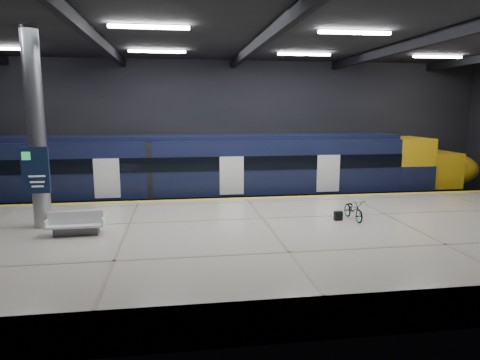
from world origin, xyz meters
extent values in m
plane|color=black|center=(0.00, 0.00, 0.00)|extent=(30.00, 30.00, 0.00)
cube|color=black|center=(0.00, 8.00, 4.00)|extent=(30.00, 0.10, 8.00)
cube|color=black|center=(0.00, -8.00, 4.00)|extent=(30.00, 0.10, 8.00)
cube|color=black|center=(0.00, 0.00, 8.00)|extent=(30.00, 16.00, 0.10)
cube|color=black|center=(-6.00, 0.00, 7.75)|extent=(0.25, 16.00, 0.40)
cube|color=black|center=(0.00, 0.00, 7.75)|extent=(0.25, 16.00, 0.40)
cube|color=black|center=(6.00, 0.00, 7.75)|extent=(0.25, 16.00, 0.40)
cube|color=white|center=(-4.00, -2.00, 7.88)|extent=(2.60, 0.18, 0.10)
cube|color=white|center=(3.00, -2.00, 7.88)|extent=(2.60, 0.18, 0.10)
cube|color=white|center=(-4.00, 4.00, 7.88)|extent=(2.60, 0.18, 0.10)
cube|color=white|center=(3.00, 4.00, 7.88)|extent=(2.60, 0.18, 0.10)
cube|color=white|center=(10.00, 4.00, 7.88)|extent=(2.60, 0.18, 0.10)
cube|color=beige|center=(0.00, -2.50, 0.55)|extent=(30.00, 11.00, 1.10)
cube|color=gold|center=(0.00, 2.75, 1.11)|extent=(30.00, 0.40, 0.01)
cube|color=gray|center=(0.00, 4.78, 0.08)|extent=(30.00, 0.08, 0.16)
cube|color=gray|center=(0.00, 6.22, 0.08)|extent=(30.00, 0.08, 0.16)
cube|color=black|center=(-3.55, 5.50, 0.55)|extent=(24.00, 2.58, 0.80)
cube|color=black|center=(-3.55, 5.50, 2.33)|extent=(24.00, 2.80, 2.75)
cube|color=black|center=(-3.55, 5.50, 3.82)|extent=(24.00, 2.30, 0.24)
cube|color=black|center=(-3.55, 4.09, 2.60)|extent=(24.00, 0.04, 0.70)
cube|color=white|center=(-0.55, 4.08, 2.00)|extent=(1.20, 0.05, 1.90)
cube|color=#EAAF13|center=(9.45, 5.50, 2.33)|extent=(2.00, 2.80, 2.75)
ellipsoid|color=#EAAF13|center=(12.05, 5.50, 1.85)|extent=(3.60, 2.52, 1.90)
cube|color=black|center=(9.75, 5.50, 2.50)|extent=(1.60, 2.38, 0.80)
cube|color=#595B60|center=(-6.60, -2.22, 1.23)|extent=(1.44, 0.49, 0.27)
cube|color=white|center=(-6.60, -2.22, 1.44)|extent=(1.81, 0.81, 0.07)
cube|color=white|center=(-6.60, -2.22, 1.69)|extent=(1.78, 0.13, 0.45)
cube|color=white|center=(-7.49, -2.25, 1.55)|extent=(0.08, 0.76, 0.27)
cube|color=white|center=(-5.71, -2.19, 1.55)|extent=(0.08, 0.76, 0.27)
imported|color=#99999E|center=(3.37, -1.71, 1.50)|extent=(0.59, 1.53, 0.80)
cube|color=black|center=(2.77, -1.71, 1.28)|extent=(0.31, 0.20, 0.35)
cylinder|color=#9EA0A5|center=(-8.00, -1.00, 4.55)|extent=(0.60, 0.60, 6.90)
cube|color=#101E3B|center=(-8.00, -1.42, 3.20)|extent=(0.90, 0.12, 1.60)
camera|label=1|loc=(-3.20, -16.71, 5.25)|focal=32.00mm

